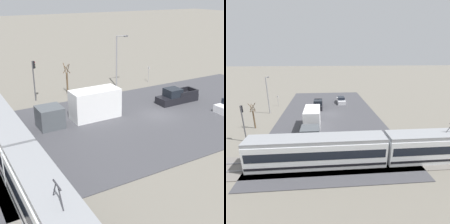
{
  "view_description": "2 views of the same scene",
  "coord_description": "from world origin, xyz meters",
  "views": [
    {
      "loc": [
        -26.66,
        21.63,
        13.83
      ],
      "look_at": [
        0.27,
        6.1,
        1.56
      ],
      "focal_mm": 50.0,
      "sensor_mm": 36.0,
      "label": 1
    },
    {
      "loc": [
        0.99,
        34.58,
        11.99
      ],
      "look_at": [
        -1.5,
        4.43,
        1.95
      ],
      "focal_mm": 28.0,
      "sensor_mm": 36.0,
      "label": 2
    }
  ],
  "objects": [
    {
      "name": "no_parking_sign",
      "position": [
        12.1,
        -7.41,
        1.53
      ],
      "size": [
        0.32,
        0.08,
        2.54
      ],
      "color": "gray",
      "rests_on": "ground"
    },
    {
      "name": "traffic_light_pole",
      "position": [
        12.35,
        10.79,
        3.44
      ],
      "size": [
        0.28,
        0.47,
        5.31
      ],
      "color": "#47474C",
      "rests_on": "ground"
    },
    {
      "name": "rail_bed",
      "position": [
        0.0,
        17.38,
        0.05
      ],
      "size": [
        60.69,
        4.4,
        0.22
      ],
      "color": "slate",
      "rests_on": "ground"
    },
    {
      "name": "box_truck",
      "position": [
        3.03,
        8.02,
        1.62
      ],
      "size": [
        2.58,
        9.45,
        3.34
      ],
      "color": "#4C5156",
      "rests_on": "ground"
    },
    {
      "name": "pickup_truck",
      "position": [
        2.41,
        -4.81,
        0.81
      ],
      "size": [
        2.01,
        5.67,
        1.94
      ],
      "color": "black",
      "rests_on": "ground"
    },
    {
      "name": "light_rail_tram",
      "position": [
        -5.88,
        17.38,
        1.72
      ],
      "size": [
        30.78,
        2.71,
        4.5
      ],
      "color": "white",
      "rests_on": "ground"
    },
    {
      "name": "road_surface",
      "position": [
        0.0,
        0.0,
        0.04
      ],
      "size": [
        19.59,
        42.49,
        0.08
      ],
      "color": "#424247",
      "rests_on": "ground"
    },
    {
      "name": "ground_plane",
      "position": [
        0.0,
        0.0,
        0.0
      ],
      "size": [
        320.0,
        320.0,
        0.0
      ],
      "primitive_type": "plane",
      "color": "slate"
    },
    {
      "name": "street_tree",
      "position": [
        12.79,
        6.09,
        2.02
      ],
      "size": [
        1.06,
        0.88,
        4.44
      ],
      "color": "brown",
      "rests_on": "ground"
    },
    {
      "name": "street_lamp_near_crossing",
      "position": [
        12.57,
        -2.0,
        4.43
      ],
      "size": [
        0.36,
        1.95,
        7.63
      ],
      "color": "gray",
      "rests_on": "ground"
    }
  ]
}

